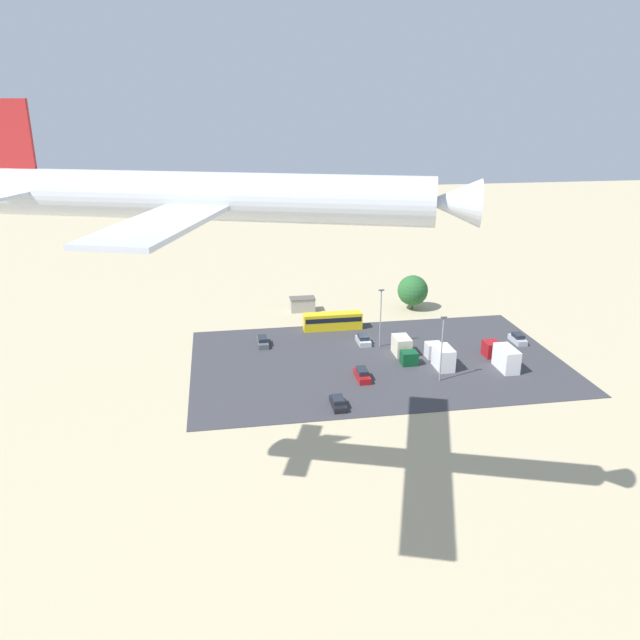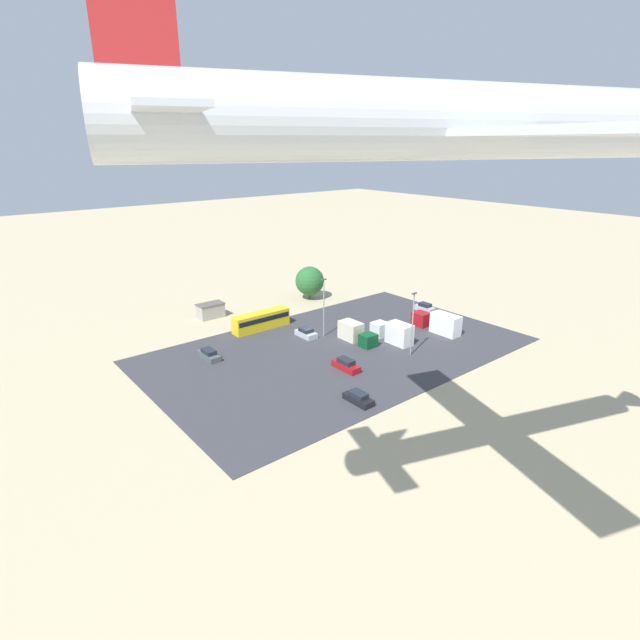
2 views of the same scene
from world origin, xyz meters
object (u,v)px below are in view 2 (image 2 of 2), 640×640
object	(u,v)px
airplane	(491,122)
parked_truck_1	(394,332)
parked_truck_2	(356,333)
parked_car_2	(306,333)
shed_building	(211,310)
parked_car_4	(358,398)
parked_car_1	(346,365)
parked_car_0	(425,308)
bus	(261,320)
parked_car_3	(209,355)
parked_truck_0	(438,323)

from	to	relation	value
airplane	parked_truck_1	bearing A→B (deg)	156.12
airplane	parked_truck_2	bearing A→B (deg)	163.51
parked_car_2	parked_truck_2	world-z (taller)	parked_truck_2
shed_building	parked_car_4	distance (m)	41.31
parked_truck_2	airplane	world-z (taller)	airplane
parked_car_1	parked_truck_1	bearing A→B (deg)	-166.94
parked_car_4	airplane	xyz separation A→B (m)	(14.46, 24.24, 31.57)
parked_car_0	parked_car_1	distance (m)	31.40
bus	parked_car_2	distance (m)	8.85
parked_car_0	parked_car_3	distance (m)	43.71
shed_building	bus	distance (m)	11.94
parked_car_0	parked_car_2	size ratio (longest dim) A/B	1.02
parked_car_1	parked_car_0	bearing A→B (deg)	-161.27
parked_car_3	parked_truck_1	size ratio (longest dim) A/B	0.60
parked_car_1	parked_truck_1	distance (m)	13.68
airplane	parked_car_2	bearing A→B (deg)	172.48
parked_car_2	parked_truck_1	bearing A→B (deg)	132.21
shed_building	parked_car_0	world-z (taller)	shed_building
parked_car_1	parked_truck_1	xyz separation A→B (m)	(-13.30, -3.08, 0.89)
parked_car_1	parked_car_4	distance (m)	9.74
shed_building	parked_truck_1	xyz separation A→B (m)	(-17.68, 30.01, 0.27)
parked_car_0	parked_truck_1	bearing A→B (deg)	-156.94
parked_car_2	parked_truck_2	size ratio (longest dim) A/B	0.56
parked_car_0	airplane	distance (m)	72.42
shed_building	parked_car_3	bearing A→B (deg)	61.65
shed_building	parked_truck_0	bearing A→B (deg)	130.47
parked_car_1	parked_car_3	distance (m)	21.03
parked_car_4	parked_truck_0	xyz separation A→B (m)	(-27.95, -9.55, 1.02)
bus	parked_car_4	world-z (taller)	bus
parked_car_0	parked_car_2	world-z (taller)	parked_car_0
parked_car_1	parked_car_3	world-z (taller)	parked_car_1
bus	parked_truck_2	distance (m)	17.23
parked_car_0	parked_car_2	distance (m)	26.57
bus	parked_car_1	distance (m)	21.85
parked_car_3	parked_truck_2	size ratio (longest dim) A/B	0.64
shed_building	parked_truck_0	xyz separation A→B (m)	(-27.09, 31.75, 0.31)
parked_car_4	parked_truck_0	world-z (taller)	parked_truck_0
parked_truck_1	parked_car_2	bearing A→B (deg)	132.21
parked_car_1	parked_truck_2	size ratio (longest dim) A/B	0.65
bus	parked_car_3	size ratio (longest dim) A/B	2.30
parked_car_4	bus	bearing A→B (deg)	-99.09
bus	parked_truck_0	world-z (taller)	parked_truck_0
bus	airplane	xyz separation A→B (m)	(19.26, 54.27, 30.53)
shed_building	parked_truck_2	world-z (taller)	parked_truck_2
shed_building	parked_truck_2	distance (m)	29.01
bus	shed_building	bearing A→B (deg)	-160.73
shed_building	parked_car_2	world-z (taller)	shed_building
bus	parked_car_2	size ratio (longest dim) A/B	2.64
parked_car_3	parked_truck_1	world-z (taller)	parked_truck_1
parked_car_3	parked_car_0	bearing A→B (deg)	172.12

